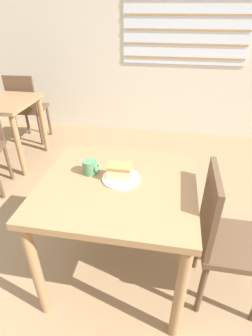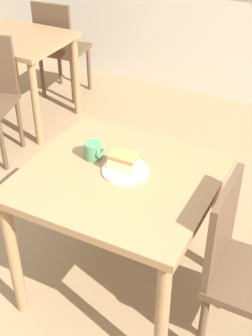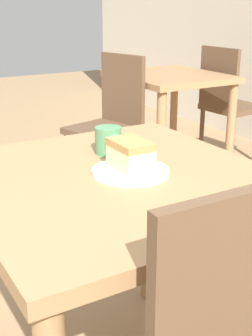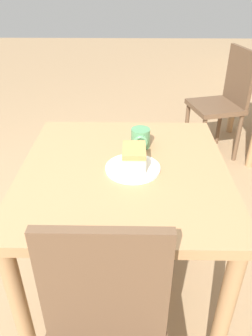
% 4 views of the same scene
% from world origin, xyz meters
% --- Properties ---
extents(wall_back, '(10.00, 0.09, 2.80)m').
position_xyz_m(wall_back, '(0.01, 3.03, 1.40)').
color(wall_back, beige).
rests_on(wall_back, ground_plane).
extents(dining_table_near, '(0.88, 0.83, 0.76)m').
position_xyz_m(dining_table_near, '(-0.10, 0.48, 0.64)').
color(dining_table_near, '#9E754C').
rests_on(dining_table_near, ground_plane).
extents(dining_table_far, '(0.77, 0.69, 0.74)m').
position_xyz_m(dining_table_far, '(-1.71, 1.81, 0.60)').
color(dining_table_far, '#9E754C').
rests_on(dining_table_far, ground_plane).
extents(chair_near_window, '(0.39, 0.39, 0.91)m').
position_xyz_m(chair_near_window, '(0.53, 0.44, 0.50)').
color(chair_near_window, brown).
rests_on(chair_near_window, ground_plane).
extents(chair_far_opposite, '(0.41, 0.41, 0.91)m').
position_xyz_m(chair_far_opposite, '(-1.69, 2.34, 0.50)').
color(chair_far_opposite, brown).
rests_on(chair_far_opposite, ground_plane).
extents(plate, '(0.22, 0.22, 0.01)m').
position_xyz_m(plate, '(-0.09, 0.52, 0.77)').
color(plate, white).
rests_on(plate, dining_table_near).
extents(cake_slice, '(0.13, 0.09, 0.08)m').
position_xyz_m(cake_slice, '(-0.09, 0.52, 0.82)').
color(cake_slice, beige).
rests_on(cake_slice, plate).
extents(coffee_mug, '(0.09, 0.08, 0.09)m').
position_xyz_m(coffee_mug, '(-0.28, 0.55, 0.81)').
color(coffee_mug, '#4C8456').
rests_on(coffee_mug, dining_table_near).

